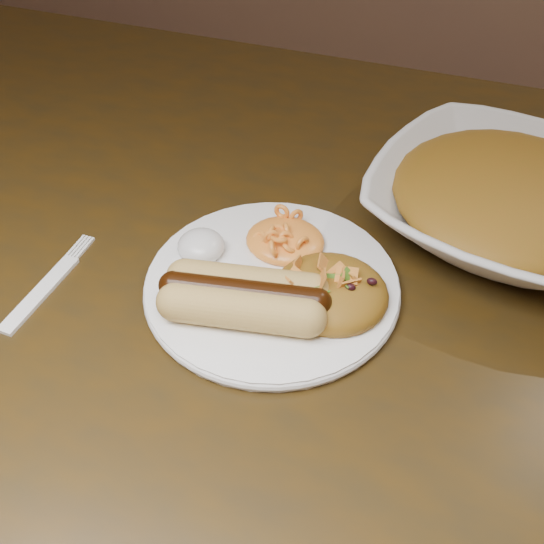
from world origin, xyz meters
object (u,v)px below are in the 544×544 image
(table, at_px, (197,316))
(fork, at_px, (40,293))
(plate, at_px, (272,285))
(serving_bowl, at_px, (504,206))

(table, bearing_deg, fork, -135.72)
(plate, xyz_separation_m, fork, (-0.19, -0.08, -0.00))
(plate, relative_size, serving_bowl, 0.89)
(table, distance_m, serving_bowl, 0.33)
(table, distance_m, fork, 0.17)
(serving_bowl, bearing_deg, plate, -140.28)
(fork, bearing_deg, plate, 23.72)
(plate, height_order, serving_bowl, serving_bowl)
(table, height_order, plate, plate)
(plate, xyz_separation_m, serving_bowl, (0.18, 0.15, 0.03))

